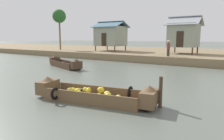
{
  "coord_description": "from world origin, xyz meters",
  "views": [
    {
      "loc": [
        5.8,
        -1.02,
        2.65
      ],
      "look_at": [
        0.22,
        7.4,
        1.08
      ],
      "focal_mm": 33.13,
      "sensor_mm": 36.0,
      "label": 1
    }
  ],
  "objects_px": {
    "vendor_person": "(168,47)",
    "stilt_house_mid_left": "(184,35)",
    "cargo_boat_upstream": "(65,64)",
    "stilt_house_left": "(111,36)",
    "banana_boat": "(93,94)",
    "mooring_post": "(161,92)",
    "palm_tree_near": "(59,17)"
  },
  "relations": [
    {
      "from": "stilt_house_mid_left",
      "to": "mooring_post",
      "type": "height_order",
      "value": "stilt_house_mid_left"
    },
    {
      "from": "stilt_house_mid_left",
      "to": "palm_tree_near",
      "type": "distance_m",
      "value": 18.83
    },
    {
      "from": "banana_boat",
      "to": "cargo_boat_upstream",
      "type": "xyz_separation_m",
      "value": [
        -8.56,
        6.57,
        0.01
      ]
    },
    {
      "from": "banana_boat",
      "to": "mooring_post",
      "type": "bearing_deg",
      "value": 16.43
    },
    {
      "from": "stilt_house_mid_left",
      "to": "mooring_post",
      "type": "bearing_deg",
      "value": -77.72
    },
    {
      "from": "cargo_boat_upstream",
      "to": "stilt_house_mid_left",
      "type": "distance_m",
      "value": 14.41
    },
    {
      "from": "banana_boat",
      "to": "stilt_house_left",
      "type": "relative_size",
      "value": 1.23
    },
    {
      "from": "banana_boat",
      "to": "cargo_boat_upstream",
      "type": "bearing_deg",
      "value": 142.48
    },
    {
      "from": "stilt_house_left",
      "to": "palm_tree_near",
      "type": "height_order",
      "value": "palm_tree_near"
    },
    {
      "from": "stilt_house_mid_left",
      "to": "vendor_person",
      "type": "relative_size",
      "value": 2.64
    },
    {
      "from": "cargo_boat_upstream",
      "to": "stilt_house_left",
      "type": "bearing_deg",
      "value": 103.7
    },
    {
      "from": "stilt_house_left",
      "to": "palm_tree_near",
      "type": "relative_size",
      "value": 0.7
    },
    {
      "from": "stilt_house_mid_left",
      "to": "palm_tree_near",
      "type": "height_order",
      "value": "palm_tree_near"
    },
    {
      "from": "stilt_house_mid_left",
      "to": "mooring_post",
      "type": "distance_m",
      "value": 18.48
    },
    {
      "from": "palm_tree_near",
      "to": "banana_boat",
      "type": "bearing_deg",
      "value": -39.72
    },
    {
      "from": "banana_boat",
      "to": "stilt_house_mid_left",
      "type": "xyz_separation_m",
      "value": [
        -1.23,
        18.68,
        2.73
      ]
    },
    {
      "from": "vendor_person",
      "to": "stilt_house_mid_left",
      "type": "bearing_deg",
      "value": 86.15
    },
    {
      "from": "cargo_boat_upstream",
      "to": "banana_boat",
      "type": "bearing_deg",
      "value": -37.52
    },
    {
      "from": "banana_boat",
      "to": "stilt_house_left",
      "type": "xyz_separation_m",
      "value": [
        -11.45,
        18.42,
        2.66
      ]
    },
    {
      "from": "cargo_boat_upstream",
      "to": "palm_tree_near",
      "type": "height_order",
      "value": "palm_tree_near"
    },
    {
      "from": "banana_boat",
      "to": "stilt_house_left",
      "type": "distance_m",
      "value": 21.85
    },
    {
      "from": "mooring_post",
      "to": "palm_tree_near",
      "type": "bearing_deg",
      "value": 145.14
    },
    {
      "from": "banana_boat",
      "to": "cargo_boat_upstream",
      "type": "distance_m",
      "value": 10.79
    },
    {
      "from": "vendor_person",
      "to": "mooring_post",
      "type": "distance_m",
      "value": 14.1
    },
    {
      "from": "cargo_boat_upstream",
      "to": "stilt_house_left",
      "type": "height_order",
      "value": "stilt_house_left"
    },
    {
      "from": "stilt_house_mid_left",
      "to": "stilt_house_left",
      "type": "bearing_deg",
      "value": -178.53
    },
    {
      "from": "banana_boat",
      "to": "palm_tree_near",
      "type": "relative_size",
      "value": 0.87
    },
    {
      "from": "stilt_house_left",
      "to": "banana_boat",
      "type": "bearing_deg",
      "value": -58.14
    },
    {
      "from": "stilt_house_left",
      "to": "palm_tree_near",
      "type": "bearing_deg",
      "value": -165.95
    },
    {
      "from": "stilt_house_left",
      "to": "stilt_house_mid_left",
      "type": "relative_size",
      "value": 1.0
    },
    {
      "from": "banana_boat",
      "to": "cargo_boat_upstream",
      "type": "height_order",
      "value": "cargo_boat_upstream"
    },
    {
      "from": "palm_tree_near",
      "to": "cargo_boat_upstream",
      "type": "bearing_deg",
      "value": -41.32
    }
  ]
}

